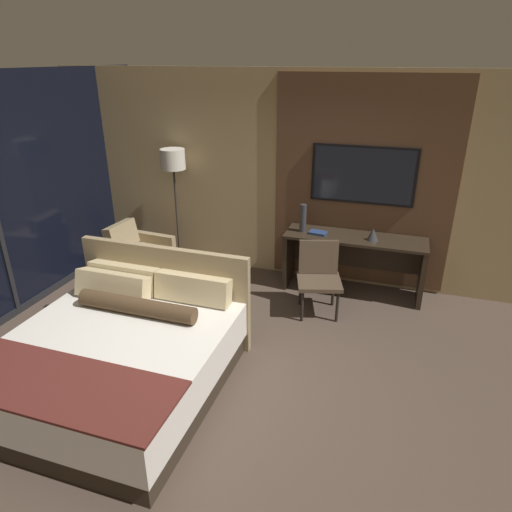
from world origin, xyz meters
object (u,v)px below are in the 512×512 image
Objects in this scene: armchair_by_window at (139,260)px; desk at (354,254)px; floor_lamp at (174,169)px; tv at (363,175)px; desk_chair at (319,272)px; vase_tall at (303,218)px; vase_short at (373,234)px; book at (318,233)px; bed at (118,356)px.

desk is at bearing -75.43° from armchair_by_window.
floor_lamp is at bearing -28.62° from armchair_by_window.
tv is 2.59m from floor_lamp.
desk_chair is 2.61m from armchair_by_window.
vase_tall is 2.33× the size of vase_short.
vase_tall is (-0.69, -0.06, 0.44)m from desk.
armchair_by_window is 2.18× the size of vase_tall.
vase_tall is 0.92m from vase_short.
book is (-0.70, 0.01, -0.06)m from vase_short.
desk_chair is at bearing -88.18° from armchair_by_window.
vase_short is (0.56, 0.55, 0.36)m from desk_chair.
tv is at bearing 4.38° from floor_lamp.
desk is at bearing 10.18° from book.
vase_tall is (2.25, 0.47, 0.71)m from armchair_by_window.
tv reaches higher than floor_lamp.
vase_short reaches higher than desk.
floor_lamp is at bearing 177.57° from vase_tall.
vase_short is 0.70m from book.
bed is 2.53m from desk_chair.
bed reaches higher than desk.
armchair_by_window is at bearing -122.96° from floor_lamp.
desk is 0.82m from vase_tall.
tv reaches higher than vase_tall.
bed is 2.93m from vase_tall.
vase_short is at bearing -2.35° from floor_lamp.
floor_lamp is at bearing 177.65° from vase_short.
floor_lamp reaches higher than vase_tall.
vase_tall is 0.27m from book.
desk is 1.03× the size of floor_lamp.
desk_chair reaches higher than armchair_by_window.
tv is (0.00, 0.22, 1.00)m from desk.
desk is 4.87× the size of vase_tall.
desk_chair is 2.52m from floor_lamp.
desk is 0.73m from desk_chair.
desk_chair is 0.64m from book.
floor_lamp reaches higher than desk.
floor_lamp is 4.73× the size of vase_tall.
desk_chair is 2.36× the size of vase_tall.
tv is at bearing -71.36° from armchair_by_window.
armchair_by_window is at bearing 161.17° from desk_chair.
tv reaches higher than bed.
vase_tall reaches higher than book.
vase_tall is at bearing 177.82° from vase_short.
desk_chair is 0.86m from vase_short.
desk is at bearing 156.74° from vase_short.
bed is 2.38× the size of desk_chair.
bed is 2.58× the size of armchair_by_window.
vase_tall reaches higher than desk_chair.
desk is 2.23× the size of armchair_by_window.
armchair_by_window is 3.40× the size of book.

